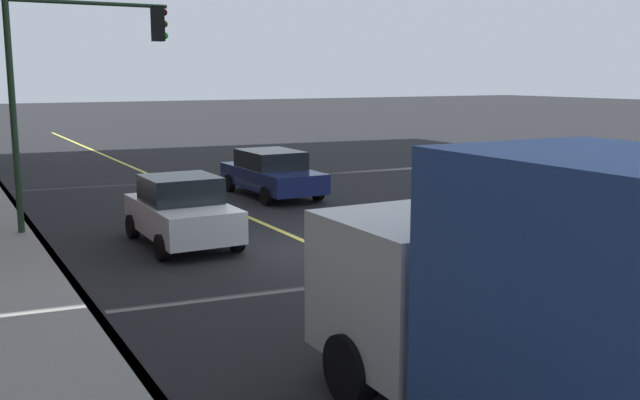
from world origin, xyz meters
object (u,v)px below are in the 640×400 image
at_px(car_white, 182,211).
at_px(traffic_light_mast, 73,69).
at_px(car_navy, 271,173).
at_px(car_green, 466,222).

distance_m(car_white, traffic_light_mast, 4.66).
bearing_deg(traffic_light_mast, car_navy, -67.41).
distance_m(car_navy, car_white, 7.35).
bearing_deg(car_white, traffic_light_mast, 35.33).
bearing_deg(car_navy, traffic_light_mast, 112.59).
xyz_separation_m(car_green, traffic_light_mast, (6.63, 7.27, 3.45)).
distance_m(car_green, traffic_light_mast, 10.43).
xyz_separation_m(car_navy, traffic_light_mast, (-2.83, 6.79, 3.40)).
distance_m(car_white, car_green, 6.73).
height_order(car_navy, traffic_light_mast, traffic_light_mast).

